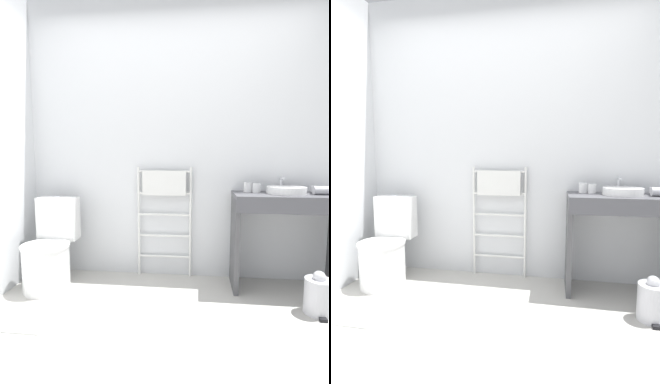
{
  "view_description": "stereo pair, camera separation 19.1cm",
  "coord_description": "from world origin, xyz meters",
  "views": [
    {
      "loc": [
        0.2,
        -1.46,
        1.17
      ],
      "look_at": [
        -0.07,
        0.91,
        0.88
      ],
      "focal_mm": 28.0,
      "sensor_mm": 36.0,
      "label": 1
    },
    {
      "loc": [
        0.39,
        -1.43,
        1.17
      ],
      "look_at": [
        -0.07,
        0.91,
        0.88
      ],
      "focal_mm": 28.0,
      "sensor_mm": 36.0,
      "label": 2
    }
  ],
  "objects": [
    {
      "name": "cup_near_edge",
      "position": [
        0.71,
        1.26,
        0.89
      ],
      "size": [
        0.07,
        0.07,
        0.08
      ],
      "color": "white",
      "rests_on": "vanity_counter"
    },
    {
      "name": "trash_bin",
      "position": [
        1.1,
        0.77,
        0.14
      ],
      "size": [
        0.2,
        0.23,
        0.33
      ],
      "color": "silver",
      "rests_on": "ground_plane"
    },
    {
      "name": "ground_plane",
      "position": [
        0.0,
        0.0,
        0.0
      ],
      "size": [
        12.0,
        12.0,
        0.0
      ],
      "primitive_type": "plane",
      "color": "#B2AFA8"
    },
    {
      "name": "vanity_counter",
      "position": [
        0.96,
        1.16,
        0.57
      ],
      "size": [
        0.91,
        0.44,
        0.85
      ],
      "color": "#4C4C51",
      "rests_on": "ground_plane"
    },
    {
      "name": "towel_radiator",
      "position": [
        -0.12,
        1.34,
        0.78
      ],
      "size": [
        0.53,
        0.06,
        1.07
      ],
      "color": "white",
      "rests_on": "ground_plane"
    },
    {
      "name": "hair_dryer",
      "position": [
        1.24,
        1.17,
        0.88
      ],
      "size": [
        0.2,
        0.17,
        0.07
      ],
      "color": "#B7B7BC",
      "rests_on": "vanity_counter"
    },
    {
      "name": "toilet",
      "position": [
        -1.11,
        1.0,
        0.31
      ],
      "size": [
        0.41,
        0.55,
        0.8
      ],
      "color": "white",
      "rests_on": "ground_plane"
    },
    {
      "name": "wall_back",
      "position": [
        0.0,
        1.45,
        1.33
      ],
      "size": [
        3.11,
        0.12,
        2.66
      ],
      "primitive_type": "cube",
      "color": "silver",
      "rests_on": "ground_plane"
    },
    {
      "name": "sink_basin",
      "position": [
        0.95,
        1.19,
        0.88
      ],
      "size": [
        0.32,
        0.32,
        0.06
      ],
      "color": "white",
      "rests_on": "vanity_counter"
    },
    {
      "name": "faucet",
      "position": [
        0.95,
        1.35,
        0.94
      ],
      "size": [
        0.02,
        0.1,
        0.14
      ],
      "color": "silver",
      "rests_on": "vanity_counter"
    },
    {
      "name": "bath_mat",
      "position": [
        -1.11,
        0.45,
        0.01
      ],
      "size": [
        0.56,
        0.36,
        0.01
      ],
      "primitive_type": "cube",
      "color": "silver",
      "rests_on": "ground_plane"
    },
    {
      "name": "cup_near_wall",
      "position": [
        0.64,
        1.28,
        0.89
      ],
      "size": [
        0.07,
        0.07,
        0.09
      ],
      "color": "white",
      "rests_on": "vanity_counter"
    }
  ]
}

